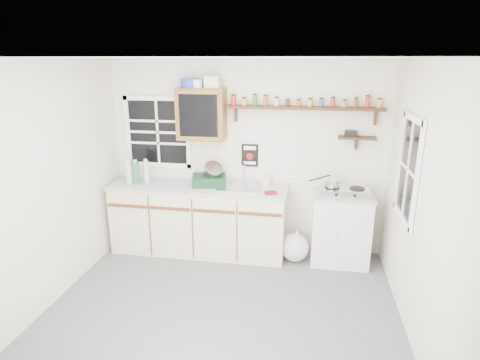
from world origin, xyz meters
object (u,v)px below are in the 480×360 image
at_px(spice_shelf, 303,107).
at_px(hotplate, 344,191).
at_px(upper_cabinet, 201,114).
at_px(main_cabinet, 199,218).
at_px(dish_rack, 210,177).
at_px(right_cabinet, 340,227).

relative_size(spice_shelf, hotplate, 3.20).
height_order(upper_cabinet, hotplate, upper_cabinet).
distance_m(main_cabinet, dish_rack, 0.58).
bearing_deg(spice_shelf, right_cabinet, -19.36).
xyz_separation_m(main_cabinet, dish_rack, (0.15, 0.05, 0.56)).
bearing_deg(dish_rack, spice_shelf, -5.59).
xyz_separation_m(upper_cabinet, hotplate, (1.81, -0.14, -0.88)).
bearing_deg(main_cabinet, dish_rack, 19.45).
bearing_deg(dish_rack, upper_cabinet, 129.30).
bearing_deg(spice_shelf, dish_rack, -172.13).
bearing_deg(main_cabinet, upper_cabinet, 76.32).
xyz_separation_m(main_cabinet, spice_shelf, (1.30, 0.21, 1.47)).
relative_size(main_cabinet, upper_cabinet, 3.55).
height_order(right_cabinet, upper_cabinet, upper_cabinet).
height_order(spice_shelf, hotplate, spice_shelf).
distance_m(dish_rack, hotplate, 1.70).
relative_size(upper_cabinet, spice_shelf, 0.34).
height_order(right_cabinet, spice_shelf, spice_shelf).
relative_size(spice_shelf, dish_rack, 3.92).
xyz_separation_m(spice_shelf, dish_rack, (-1.15, -0.16, -0.91)).
relative_size(right_cabinet, upper_cabinet, 1.40).
bearing_deg(right_cabinet, dish_rack, 179.03).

